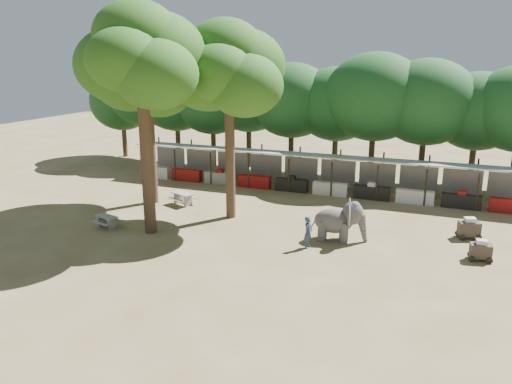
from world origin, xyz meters
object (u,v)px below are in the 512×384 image
(yard_tree_center, at_px, (141,58))
(handler, at_px, (308,232))
(cart_back, at_px, (469,228))
(yard_tree_left, at_px, (147,74))
(cart_front, at_px, (481,250))
(picnic_table_far, at_px, (183,197))
(picnic_table_near, at_px, (107,220))
(elephant, at_px, (340,221))
(yard_tree_back, at_px, (228,70))

(yard_tree_center, xyz_separation_m, handler, (8.75, 0.68, -8.39))
(cart_back, bearing_deg, yard_tree_left, 160.76)
(cart_front, bearing_deg, picnic_table_far, 164.48)
(handler, height_order, picnic_table_near, handler)
(cart_front, bearing_deg, yard_tree_center, -178.87)
(yard_tree_center, bearing_deg, elephant, 13.06)
(yard_tree_back, bearing_deg, yard_tree_left, 170.54)
(handler, bearing_deg, yard_tree_center, 106.89)
(yard_tree_left, xyz_separation_m, picnic_table_far, (2.19, 0.03, -7.70))
(cart_front, bearing_deg, handler, -175.95)
(yard_tree_back, xyz_separation_m, elephant, (7.00, -1.68, -7.46))
(handler, bearing_deg, picnic_table_near, 108.02)
(elephant, xyz_separation_m, picnic_table_far, (-10.80, 2.71, -0.58))
(yard_tree_left, height_order, yard_tree_center, yard_tree_center)
(yard_tree_back, relative_size, picnic_table_near, 7.15)
(yard_tree_center, distance_m, yard_tree_back, 5.04)
(yard_tree_center, distance_m, handler, 12.14)
(yard_tree_center, distance_m, picnic_table_far, 10.09)
(cart_back, bearing_deg, handler, -169.13)
(yard_tree_left, distance_m, elephant, 15.06)
(yard_tree_center, height_order, picnic_table_near, yard_tree_center)
(yard_tree_left, height_order, handler, yard_tree_left)
(yard_tree_center, distance_m, elephant, 13.09)
(yard_tree_back, height_order, elephant, yard_tree_back)
(cart_front, height_order, cart_back, cart_back)
(cart_back, bearing_deg, yard_tree_back, 165.19)
(yard_tree_left, bearing_deg, elephant, -11.66)
(yard_tree_left, relative_size, elephant, 3.82)
(yard_tree_center, height_order, yard_tree_back, yard_tree_center)
(elephant, xyz_separation_m, picnic_table_near, (-12.56, -2.74, -0.65))
(yard_tree_back, relative_size, picnic_table_far, 5.82)
(yard_tree_left, distance_m, handler, 14.54)
(yard_tree_center, distance_m, picnic_table_near, 9.15)
(yard_tree_back, height_order, cart_front, yard_tree_back)
(yard_tree_left, height_order, picnic_table_far, yard_tree_left)
(yard_tree_center, xyz_separation_m, picnic_table_near, (-2.56, -0.42, -8.77))
(picnic_table_near, relative_size, cart_front, 1.43)
(yard_tree_left, xyz_separation_m, cart_back, (19.28, 0.10, -7.64))
(elephant, relative_size, picnic_table_far, 1.48)
(cart_front, bearing_deg, yard_tree_back, 166.09)
(yard_tree_left, bearing_deg, picnic_table_far, 0.81)
(picnic_table_far, relative_size, cart_back, 1.45)
(yard_tree_left, distance_m, yard_tree_center, 5.92)
(picnic_table_near, bearing_deg, yard_tree_back, 53.53)
(yard_tree_center, bearing_deg, picnic_table_far, 99.10)
(picnic_table_near, relative_size, picnic_table_far, 0.81)
(yard_tree_back, bearing_deg, elephant, -13.51)
(picnic_table_near, distance_m, picnic_table_far, 5.73)
(elephant, bearing_deg, cart_front, -11.75)
(yard_tree_center, xyz_separation_m, cart_back, (16.28, 5.10, -8.65))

